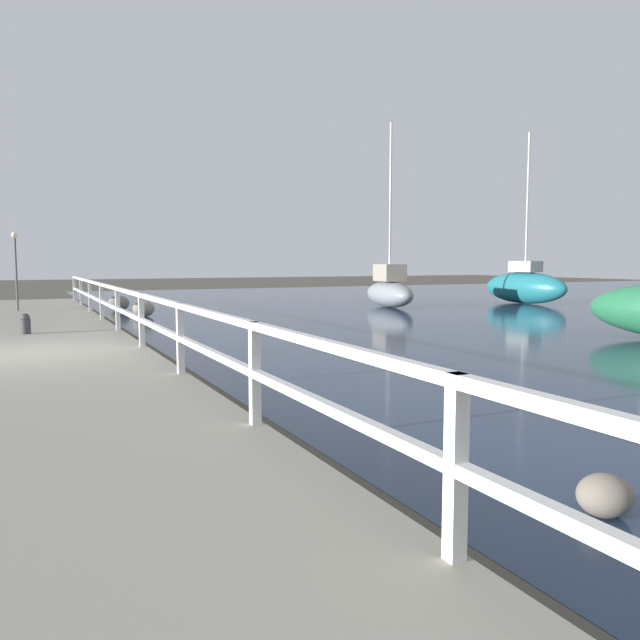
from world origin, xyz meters
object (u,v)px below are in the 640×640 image
(dock_lamp, at_px, (16,258))
(sailboat_teal, at_px, (525,286))
(mooring_bollard, at_px, (26,324))
(sailboat_gray, at_px, (389,290))

(dock_lamp, distance_m, sailboat_teal, 20.81)
(mooring_bollard, xyz_separation_m, dock_lamp, (-0.17, 7.61, 1.56))
(mooring_bollard, height_order, dock_lamp, dock_lamp)
(mooring_bollard, height_order, sailboat_teal, sailboat_teal)
(sailboat_gray, bearing_deg, sailboat_teal, 3.39)
(sailboat_gray, relative_size, sailboat_teal, 0.99)
(sailboat_gray, xyz_separation_m, sailboat_teal, (6.77, -0.68, 0.09))
(mooring_bollard, distance_m, sailboat_gray, 15.07)
(mooring_bollard, height_order, sailboat_gray, sailboat_gray)
(mooring_bollard, relative_size, sailboat_teal, 0.06)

